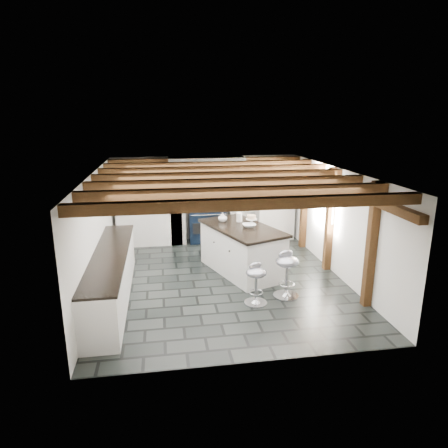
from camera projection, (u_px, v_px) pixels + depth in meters
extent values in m
plane|color=black|center=(222.00, 279.00, 8.51)|extent=(6.00, 6.00, 0.00)
plane|color=white|center=(206.00, 198.00, 11.05)|extent=(5.00, 0.00, 5.00)
plane|color=white|center=(96.00, 232.00, 7.82)|extent=(0.00, 6.00, 6.00)
plane|color=white|center=(337.00, 222.00, 8.58)|extent=(0.00, 6.00, 6.00)
plane|color=white|center=(222.00, 171.00, 7.89)|extent=(6.00, 6.00, 0.00)
cube|color=white|center=(177.00, 208.00, 10.70)|extent=(0.40, 0.60, 1.90)
cube|color=white|center=(236.00, 206.00, 10.94)|extent=(0.40, 0.60, 1.90)
cube|color=#553418|center=(207.00, 169.00, 10.54)|extent=(2.10, 0.65, 0.18)
cube|color=white|center=(207.00, 163.00, 10.50)|extent=(2.00, 0.60, 0.31)
cube|color=black|center=(208.00, 168.00, 10.22)|extent=(1.00, 0.03, 0.22)
cube|color=silver|center=(208.00, 168.00, 10.21)|extent=(0.90, 0.01, 0.14)
cube|color=white|center=(141.00, 208.00, 10.54)|extent=(1.30, 0.58, 2.00)
cube|color=white|center=(275.00, 203.00, 11.10)|extent=(1.00, 0.58, 2.00)
cube|color=white|center=(112.00, 277.00, 7.48)|extent=(0.60, 3.80, 0.88)
cube|color=black|center=(110.00, 254.00, 7.36)|extent=(0.64, 3.80, 0.04)
cube|color=white|center=(169.00, 227.00, 10.80)|extent=(0.70, 0.60, 0.88)
cube|color=black|center=(168.00, 210.00, 10.68)|extent=(0.74, 0.64, 0.04)
cube|color=#553418|center=(336.00, 185.00, 8.35)|extent=(0.15, 5.80, 0.14)
plane|color=white|center=(326.00, 198.00, 9.04)|extent=(0.00, 0.90, 0.90)
cube|color=#553418|center=(251.00, 204.00, 5.44)|extent=(5.00, 0.16, 0.16)
cube|color=#553418|center=(239.00, 192.00, 6.27)|extent=(5.00, 0.16, 0.16)
cube|color=#553418|center=(230.00, 183.00, 7.09)|extent=(5.00, 0.16, 0.16)
cube|color=#553418|center=(222.00, 176.00, 7.92)|extent=(5.00, 0.16, 0.16)
cube|color=#553418|center=(216.00, 170.00, 8.74)|extent=(5.00, 0.16, 0.16)
cube|color=#553418|center=(211.00, 165.00, 9.57)|extent=(5.00, 0.16, 0.16)
cube|color=#553418|center=(207.00, 161.00, 10.39)|extent=(5.00, 0.16, 0.16)
cube|color=#553418|center=(371.00, 246.00, 7.04)|extent=(0.15, 0.15, 2.30)
cube|color=#553418|center=(330.00, 220.00, 8.76)|extent=(0.15, 0.15, 2.30)
cube|color=#553418|center=(304.00, 204.00, 10.28)|extent=(0.15, 0.15, 2.30)
cylinder|color=black|center=(245.00, 189.00, 8.01)|extent=(0.01, 0.01, 0.56)
cylinder|color=white|center=(244.00, 205.00, 8.10)|extent=(0.09, 0.09, 0.22)
cylinder|color=black|center=(244.00, 187.00, 8.30)|extent=(0.01, 0.01, 0.56)
cylinder|color=white|center=(244.00, 202.00, 8.39)|extent=(0.09, 0.09, 0.22)
cylinder|color=black|center=(243.00, 184.00, 8.60)|extent=(0.01, 0.01, 0.56)
cylinder|color=white|center=(243.00, 199.00, 8.69)|extent=(0.09, 0.09, 0.22)
cube|color=black|center=(207.00, 225.00, 10.94)|extent=(1.00, 0.60, 0.90)
ellipsoid|color=silver|center=(198.00, 208.00, 10.77)|extent=(0.28, 0.28, 0.11)
ellipsoid|color=silver|center=(216.00, 208.00, 10.85)|extent=(0.28, 0.28, 0.11)
cylinder|color=silver|center=(209.00, 215.00, 10.53)|extent=(0.95, 0.03, 0.03)
cube|color=black|center=(199.00, 229.00, 10.61)|extent=(0.35, 0.02, 0.30)
cube|color=black|center=(218.00, 228.00, 10.69)|extent=(0.35, 0.02, 0.30)
cube|color=white|center=(242.00, 251.00, 8.78)|extent=(1.65, 2.24, 0.98)
cube|color=black|center=(242.00, 228.00, 8.64)|extent=(1.76, 2.35, 0.06)
imported|color=white|center=(223.00, 217.00, 8.99)|extent=(0.26, 0.26, 0.21)
ellipsoid|color=orange|center=(223.00, 210.00, 8.94)|extent=(0.22, 0.22, 0.13)
cylinder|color=white|center=(239.00, 217.00, 9.01)|extent=(0.13, 0.13, 0.20)
imported|color=white|center=(249.00, 226.00, 8.58)|extent=(0.37, 0.37, 0.07)
cylinder|color=white|center=(251.00, 222.00, 8.79)|extent=(0.06, 0.06, 0.11)
cylinder|color=white|center=(251.00, 219.00, 8.78)|extent=(0.25, 0.25, 0.02)
cylinder|color=#CDAC89|center=(252.00, 217.00, 8.76)|extent=(0.19, 0.19, 0.08)
cylinder|color=silver|center=(286.00, 296.00, 7.68)|extent=(0.49, 0.49, 0.03)
cone|color=silver|center=(286.00, 293.00, 7.66)|extent=(0.22, 0.22, 0.09)
cylinder|color=silver|center=(287.00, 279.00, 7.58)|extent=(0.06, 0.06, 0.61)
torus|color=silver|center=(286.00, 284.00, 7.61)|extent=(0.31, 0.31, 0.02)
ellipsoid|color=gray|center=(287.00, 262.00, 7.49)|extent=(0.55, 0.55, 0.20)
ellipsoid|color=gray|center=(284.00, 254.00, 7.56)|extent=(0.33, 0.21, 0.17)
cylinder|color=silver|center=(256.00, 303.00, 7.39)|extent=(0.42, 0.42, 0.03)
cone|color=silver|center=(256.00, 301.00, 7.38)|extent=(0.19, 0.19, 0.08)
cylinder|color=silver|center=(256.00, 288.00, 7.31)|extent=(0.05, 0.05, 0.53)
torus|color=silver|center=(256.00, 292.00, 7.33)|extent=(0.27, 0.27, 0.02)
ellipsoid|color=gray|center=(256.00, 273.00, 7.23)|extent=(0.50, 0.50, 0.17)
ellipsoid|color=gray|center=(253.00, 266.00, 7.28)|extent=(0.29, 0.20, 0.15)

